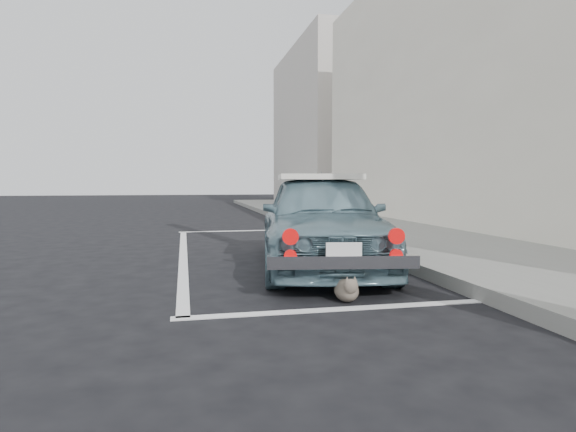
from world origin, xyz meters
TOP-DOWN VIEW (x-y plane):
  - ground at (0.00, 0.00)m, footprint 80.00×80.00m
  - sidewalk at (3.20, 2.00)m, footprint 2.80×40.00m
  - shop_building at (6.33, 4.00)m, footprint 3.50×18.00m
  - building_far at (6.35, 20.00)m, footprint 3.50×10.00m
  - pline_rear at (0.50, -0.50)m, footprint 3.00×0.12m
  - pline_front at (0.50, 6.50)m, footprint 3.00×0.12m
  - pline_side at (-0.90, 3.00)m, footprint 0.12×7.00m
  - retro_coupe at (0.84, 1.51)m, footprint 2.06×3.88m
  - cat at (0.59, -0.25)m, footprint 0.24×0.50m

SIDE VIEW (x-z plane):
  - ground at x=0.00m, z-range 0.00..0.00m
  - pline_rear at x=0.50m, z-range 0.00..0.01m
  - pline_front at x=0.50m, z-range 0.00..0.01m
  - pline_side at x=-0.90m, z-range 0.00..0.01m
  - sidewalk at x=3.20m, z-range 0.00..0.15m
  - cat at x=0.59m, z-range -0.01..0.26m
  - retro_coupe at x=0.84m, z-range 0.01..1.26m
  - shop_building at x=6.33m, z-range -0.01..6.99m
  - building_far at x=6.35m, z-range 0.00..8.00m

